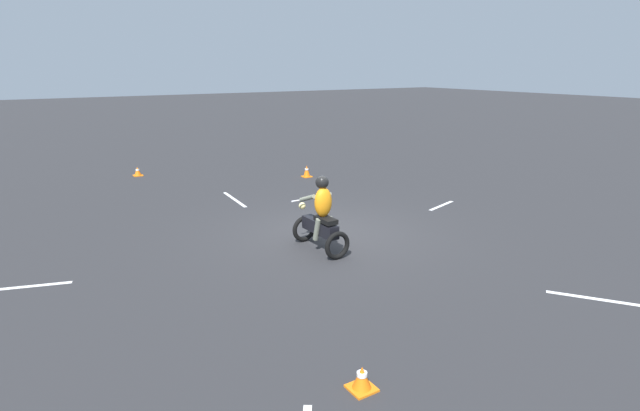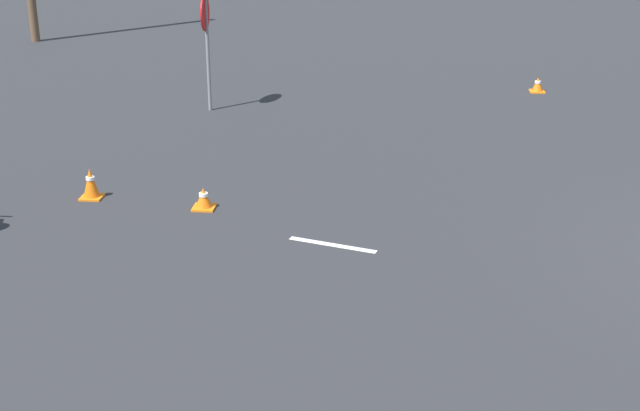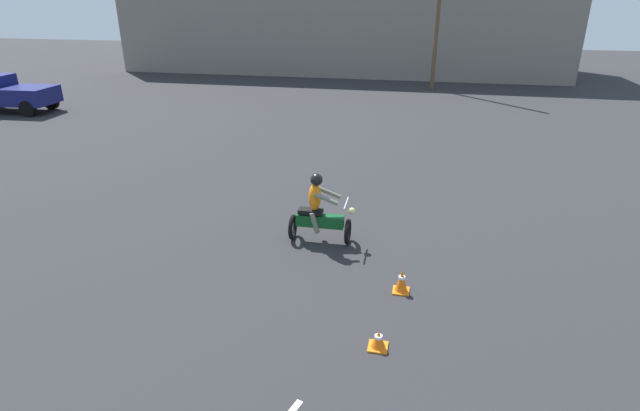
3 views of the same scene
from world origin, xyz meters
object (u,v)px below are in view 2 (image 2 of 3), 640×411
at_px(traffic_cone_near_right, 538,85).
at_px(traffic_cone_mid_left, 204,199).
at_px(stop_sign, 206,29).
at_px(traffic_cone_far_right, 91,184).

height_order(traffic_cone_near_right, traffic_cone_mid_left, traffic_cone_near_right).
bearing_deg(stop_sign, traffic_cone_mid_left, -168.72).
height_order(stop_sign, traffic_cone_far_right, stop_sign).
bearing_deg(traffic_cone_near_right, stop_sign, 107.68).
bearing_deg(traffic_cone_mid_left, stop_sign, 11.28).
distance_m(stop_sign, traffic_cone_mid_left, 5.69).
bearing_deg(stop_sign, traffic_cone_far_right, 172.31).
height_order(traffic_cone_near_right, traffic_cone_far_right, traffic_cone_far_right).
height_order(traffic_cone_mid_left, traffic_cone_far_right, traffic_cone_far_right).
xyz_separation_m(traffic_cone_near_right, traffic_cone_mid_left, (-7.56, 5.74, -0.00)).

